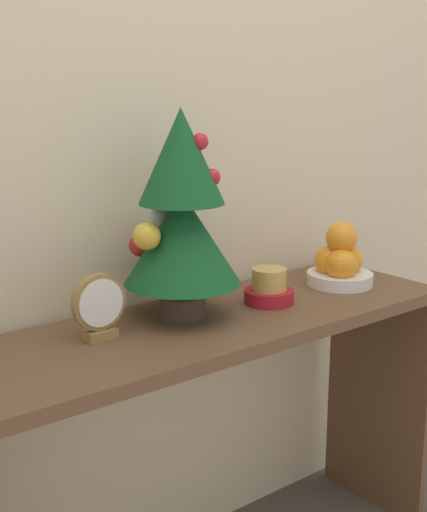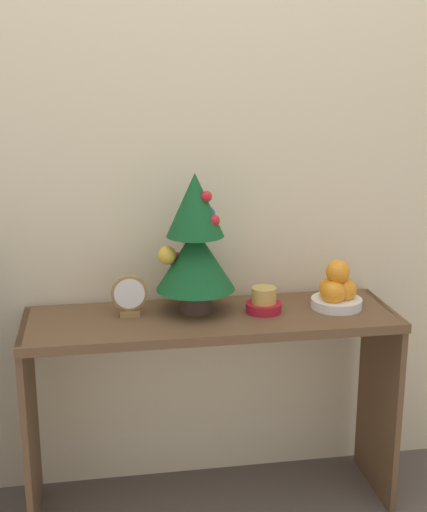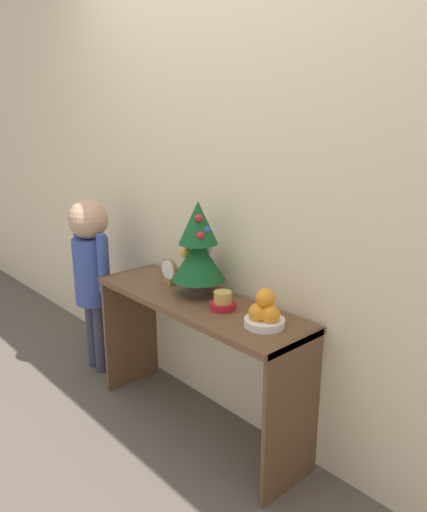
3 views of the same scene
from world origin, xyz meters
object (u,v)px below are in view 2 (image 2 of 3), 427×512
Objects in this scene: fruit_bowl at (337,291)px; desk_clock at (129,296)px; singing_bowl at (264,302)px; mini_tree at (195,242)px.

fruit_bowl is 0.68m from desk_clock.
desk_clock is (-0.43, 0.03, 0.03)m from singing_bowl.
singing_bowl is at bearing -4.16° from desk_clock.
desk_clock reaches higher than singing_bowl.
mini_tree reaches higher than fruit_bowl.
fruit_bowl is at bearing -2.33° from desk_clock.
mini_tree is 2.70× the size of fruit_bowl.
fruit_bowl is at bearing 0.88° from singing_bowl.
fruit_bowl is 1.45× the size of singing_bowl.
singing_bowl is (-0.25, -0.00, -0.02)m from fruit_bowl.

